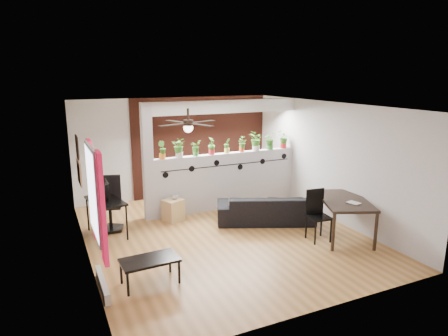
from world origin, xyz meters
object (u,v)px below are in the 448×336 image
Objects in this scene: office_chair at (110,207)px; dining_table at (344,203)px; ceiling_fan at (188,125)px; potted_plant_6 at (256,140)px; potted_plant_4 at (227,145)px; folding_chair at (317,210)px; potted_plant_7 at (270,140)px; potted_plant_2 at (196,147)px; potted_plant_3 at (212,146)px; potted_plant_0 at (162,149)px; cube_shelf at (173,210)px; potted_plant_1 at (179,147)px; cup at (175,197)px; potted_plant_8 at (284,139)px; coffee_table at (150,262)px; sofa at (266,209)px; potted_plant_5 at (242,144)px; computer_desk at (106,203)px.

office_chair is 4.76m from dining_table.
ceiling_fan is 3.07m from potted_plant_6.
ceiling_fan is 3.31× the size of potted_plant_4.
dining_table is 1.64× the size of folding_chair.
dining_table is at bearing -86.63° from potted_plant_7.
potted_plant_3 is (0.40, -0.00, 0.02)m from potted_plant_2.
dining_table is (2.13, -2.60, -0.85)m from potted_plant_2.
ceiling_fan is 2.98× the size of potted_plant_0.
potted_plant_4 is 1.99m from cube_shelf.
ceiling_fan is 0.72× the size of dining_table.
potted_plant_1 is 1.04× the size of potted_plant_7.
potted_plant_8 is at bearing 6.46° from cup.
sofa is at bearing 27.60° from coffee_table.
cube_shelf is at bearing 180.00° from cup.
cup is at bearing -64.91° from potted_plant_0.
cube_shelf is 3.60× the size of cup.
cup reaches higher than cube_shelf.
potted_plant_1 reaches higher than potted_plant_7.
cup is at bearing -169.39° from potted_plant_5.
computer_desk is (-2.54, -0.55, -0.89)m from potted_plant_3.
potted_plant_1 is 2.05m from computer_desk.
coffee_table is (-2.99, -1.56, 0.07)m from sofa.
potted_plant_0 reaches higher than potted_plant_3.
potted_plant_8 reaches higher than cup.
potted_plant_1 is 0.41× the size of office_chair.
potted_plant_7 is 0.39× the size of office_chair.
dining_table is at bearing -25.62° from computer_desk.
coffee_table is (0.17, -2.53, -0.12)m from office_chair.
office_chair reaches higher than folding_chair.
potted_plant_2 is 0.79m from potted_plant_4.
folding_chair reaches higher than coffee_table.
potted_plant_5 reaches higher than cube_shelf.
coffee_table is at bearing -137.17° from potted_plant_5.
potted_plant_0 is 0.82× the size of potted_plant_6.
potted_plant_2 is 1.58m from potted_plant_6.
office_chair is (-1.23, -0.28, -1.07)m from potted_plant_0.
potted_plant_4 is (0.39, 0.00, -0.02)m from potted_plant_3.
ceiling_fan reaches higher than potted_plant_6.
potted_plant_4 is 0.79m from potted_plant_6.
potted_plant_6 reaches higher than dining_table.
potted_plant_6 reaches higher than potted_plant_3.
office_chair is (-1.62, -0.28, -1.10)m from potted_plant_1.
potted_plant_0 is at bearing -9.20° from sofa.
ceiling_fan is at bearing -123.80° from potted_plant_3.
potted_plant_5 is at bearing 0.00° from potted_plant_0.
cup is at bearing -172.57° from potted_plant_7.
computer_desk is at bearing 165.83° from cube_shelf.
potted_plant_0 is 2.95× the size of cup.
potted_plant_1 is at bearing 134.16° from dining_table.
potted_plant_2 is 0.18× the size of sofa.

